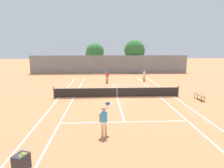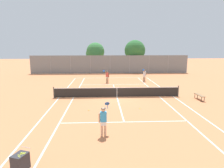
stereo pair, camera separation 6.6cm
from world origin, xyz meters
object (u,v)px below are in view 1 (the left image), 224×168
Objects in this scene: player_far_left at (107,76)px; loose_tennis_ball_5 at (104,78)px; loose_tennis_ball_4 at (89,110)px; tennis_net at (117,92)px; tree_behind_right at (135,51)px; loose_tennis_ball_1 at (93,78)px; tree_behind_left at (94,52)px; ball_cart at (21,162)px; loose_tennis_ball_2 at (80,91)px; loose_tennis_ball_3 at (140,109)px; player_near_side at (104,120)px; courtside_bench at (200,95)px; player_far_right at (144,75)px; loose_tennis_ball_0 at (126,78)px.

loose_tennis_ball_5 is (-0.40, 3.84, -0.89)m from player_far_left.
loose_tennis_ball_5 is (1.28, 15.34, 0.00)m from loose_tennis_ball_4.
tree_behind_right is (4.82, 19.00, 3.41)m from tennis_net.
loose_tennis_ball_1 is 0.01× the size of tree_behind_left.
loose_tennis_ball_5 is (3.32, 22.94, -0.50)m from ball_cart.
tree_behind_left is at bearing 97.86° from tennis_net.
player_far_left is 26.88× the size of loose_tennis_ball_5.
loose_tennis_ball_1 and loose_tennis_ball_2 have the same top height.
loose_tennis_ball_2 is at bearing 130.13° from loose_tennis_ball_3.
tennis_net is 6.76× the size of player_near_side.
loose_tennis_ball_2 is (-2.42, 10.84, -0.89)m from player_near_side.
loose_tennis_ball_4 is at bearing -107.51° from tree_behind_right.
player_near_side is (-1.33, -8.34, 0.42)m from tennis_net.
player_near_side and player_far_left have the same top height.
ball_cart is at bearing -139.26° from courtside_bench.
tennis_net is 8.00× the size of courtside_bench.
tree_behind_right is at bearing 45.79° from loose_tennis_ball_1.
loose_tennis_ball_1 is at bearing -173.23° from loose_tennis_ball_5.
tree_behind_left is at bearing 120.75° from player_far_right.
loose_tennis_ball_0 is (-2.23, 2.64, -0.89)m from player_far_right.
loose_tennis_ball_4 is at bearing -88.69° from loose_tennis_ball_1.
loose_tennis_ball_3 is at bearing 2.75° from loose_tennis_ball_4.
tree_behind_left is (-2.11, 13.19, 2.72)m from player_far_left.
player_near_side is 15.90m from player_far_left.
loose_tennis_ball_1 is at bearing 103.88° from tennis_net.
courtside_bench is (3.03, -9.81, -0.52)m from player_far_right.
player_near_side is at bearing -85.80° from loose_tennis_ball_1.
tree_behind_right is (7.59, 7.80, 3.89)m from loose_tennis_ball_1.
courtside_bench is 0.27× the size of tree_behind_left.
tree_behind_right reaches higher than player_near_side.
loose_tennis_ball_2 is 6.58m from loose_tennis_ball_4.
loose_tennis_ball_0 is at bearing 87.45° from loose_tennis_ball_3.
player_near_side reaches higher than loose_tennis_ball_2.
ball_cart reaches higher than loose_tennis_ball_0.
player_far_left is 5.25m from player_far_right.
loose_tennis_ball_1 is at bearing 179.51° from loose_tennis_ball_0.
loose_tennis_ball_5 is (-5.55, 2.88, -0.89)m from player_far_right.
tennis_net reaches higher than loose_tennis_ball_5.
player_far_left is 0.30× the size of tree_behind_right.
loose_tennis_ball_2 is (-5.94, -8.66, 0.00)m from loose_tennis_ball_0.
player_far_left is (3.72, 19.10, 0.39)m from ball_cart.
loose_tennis_ball_4 is at bearing -177.25° from loose_tennis_ball_3.
loose_tennis_ball_4 is at bearing 74.95° from ball_cart.
player_near_side reaches higher than ball_cart.
ball_cart is 14.58× the size of loose_tennis_ball_0.
tree_behind_left is at bearing 90.57° from loose_tennis_ball_1.
loose_tennis_ball_1 is 16.14m from courtside_bench.
ball_cart is 15.71m from courtside_bench.
loose_tennis_ball_2 is 19.00m from tree_behind_right.
loose_tennis_ball_3 is 1.00× the size of loose_tennis_ball_4.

